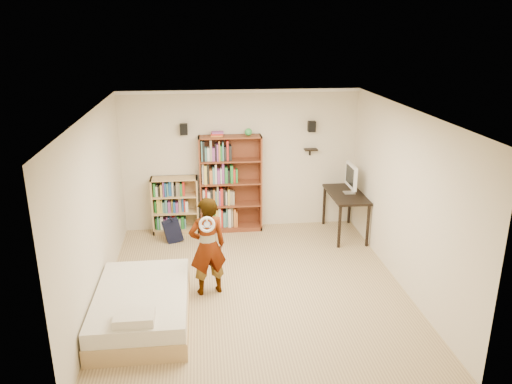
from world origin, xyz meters
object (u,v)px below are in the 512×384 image
low_bookshelf (175,205)px  person (208,246)px  tall_bookshelf (231,184)px  computer_desk (345,214)px  daybed (142,303)px

low_bookshelf → person: (0.57, -2.40, 0.21)m
tall_bookshelf → person: size_ratio=1.24×
person → computer_desk: bearing=-158.2°
low_bookshelf → person: bearing=-76.6°
tall_bookshelf → daybed: bearing=-114.6°
low_bookshelf → computer_desk: size_ratio=0.90×
computer_desk → person: 3.26m
tall_bookshelf → low_bookshelf: tall_bookshelf is taller
tall_bookshelf → person: (-0.50, -2.39, -0.18)m
person → low_bookshelf: bearing=-90.7°
tall_bookshelf → low_bookshelf: (-1.07, 0.01, -0.39)m
computer_desk → daybed: bearing=-143.9°
computer_desk → person: size_ratio=0.81×
low_bookshelf → computer_desk: 3.24m
computer_desk → low_bookshelf: bearing=171.2°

